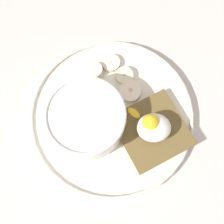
{
  "coord_description": "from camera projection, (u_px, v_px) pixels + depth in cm",
  "views": [
    {
      "loc": [
        0.09,
        13.21,
        50.67
      ],
      "look_at": [
        0.0,
        0.0,
        5.0
      ],
      "focal_mm": 50.0,
      "sensor_mm": 36.0,
      "label": 1
    }
  ],
  "objects": [
    {
      "name": "poached_egg",
      "position": [
        154.0,
        127.0,
        0.46
      ],
      "size": [
        6.56,
        5.83,
        3.92
      ],
      "color": "white",
      "rests_on": "toast_slice"
    },
    {
      "name": "banana_slice_right",
      "position": [
        95.0,
        71.0,
        0.51
      ],
      "size": [
        3.19,
        3.04,
        1.73
      ],
      "color": "#F3E4BD",
      "rests_on": "plate"
    },
    {
      "name": "banana_slice_front",
      "position": [
        125.0,
        76.0,
        0.51
      ],
      "size": [
        3.95,
        3.97,
        1.14
      ],
      "color": "beige",
      "rests_on": "plate"
    },
    {
      "name": "plate",
      "position": [
        112.0,
        116.0,
        0.5
      ],
      "size": [
        26.23,
        26.23,
        1.6
      ],
      "color": "silver",
      "rests_on": "ground_plane"
    },
    {
      "name": "toast_slice",
      "position": [
        153.0,
        131.0,
        0.48
      ],
      "size": [
        13.47,
        13.47,
        1.31
      ],
      "color": "brown",
      "rests_on": "plate"
    },
    {
      "name": "ground_plane",
      "position": [
        112.0,
        119.0,
        0.51
      ],
      "size": [
        120.0,
        120.0,
        2.0
      ],
      "primitive_type": "cube",
      "color": "beige",
      "rests_on": "ground"
    },
    {
      "name": "banana_slice_left",
      "position": [
        131.0,
        91.0,
        0.5
      ],
      "size": [
        4.89,
        4.85,
        1.42
      ],
      "color": "#F3E4C5",
      "rests_on": "plate"
    },
    {
      "name": "banana_slice_back",
      "position": [
        114.0,
        63.0,
        0.52
      ],
      "size": [
        3.71,
        3.69,
        0.95
      ],
      "color": "beige",
      "rests_on": "plate"
    },
    {
      "name": "oatmeal_bowl",
      "position": [
        87.0,
        119.0,
        0.46
      ],
      "size": [
        11.8,
        11.8,
        5.78
      ],
      "color": "white",
      "rests_on": "plate"
    }
  ]
}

